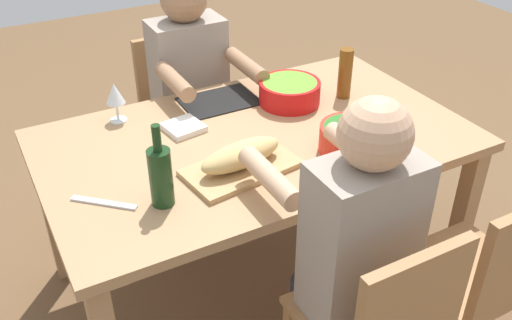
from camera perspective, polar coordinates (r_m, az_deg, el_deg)
The scene contains 16 objects.
ground_plane at distance 2.69m, azimuth 0.00°, elevation -11.34°, with size 8.00×8.00×0.00m, color brown.
dining_table at distance 2.28m, azimuth 0.00°, elevation 0.56°, with size 1.64×0.99×0.74m.
chair_far_left at distance 2.14m, azimuth 21.93°, elevation -10.64°, with size 0.40×0.40×0.85m.
diner_far_center at distance 1.83m, azimuth 9.54°, elevation -7.65°, with size 0.41×0.53×1.20m.
chair_near_center at distance 3.01m, azimuth -7.43°, elevation 5.06°, with size 0.40×0.40×0.85m.
diner_near_center at distance 2.76m, azimuth -6.30°, elevation 7.46°, with size 0.41×0.53×1.20m.
serving_bowl_greens at distance 2.14m, azimuth 9.49°, elevation 2.24°, with size 0.24×0.24×0.10m.
serving_bowl_salad at distance 2.46m, azimuth 3.35°, elevation 6.87°, with size 0.26×0.26×0.10m.
cutting_board at distance 2.03m, azimuth -1.49°, elevation -0.81°, with size 0.40×0.22×0.02m, color tan.
bread_loaf at distance 2.00m, azimuth -1.51°, elevation 0.50°, with size 0.32×0.11×0.09m, color tan.
wine_bottle at distance 1.84m, azimuth -9.44°, elevation -1.52°, with size 0.08×0.08×0.29m.
beer_bottle at distance 2.52m, azimuth 8.84°, elevation 8.49°, with size 0.06×0.06×0.22m, color brown.
wine_glass at distance 2.36m, azimuth -13.83°, elevation 6.27°, with size 0.08×0.08×0.17m.
placemat_near_center at distance 2.50m, azimuth -3.67°, elevation 5.86°, with size 0.32×0.23×0.01m, color black.
carving_knife at distance 1.94m, azimuth -14.87°, elevation -4.13°, with size 0.23×0.02×0.01m, color silver.
napkin_stack at distance 2.29m, azimuth -7.20°, elevation 3.24°, with size 0.14×0.14×0.02m, color white.
Camera 1 is at (0.92, 1.69, 1.87)m, focal length 40.29 mm.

